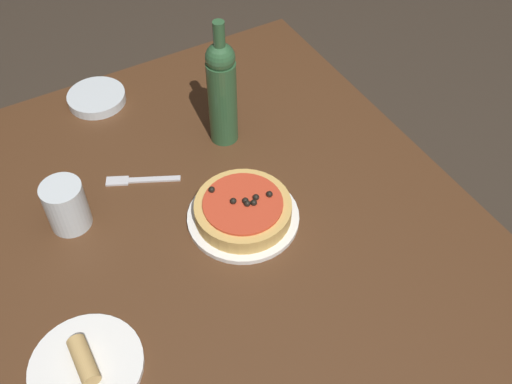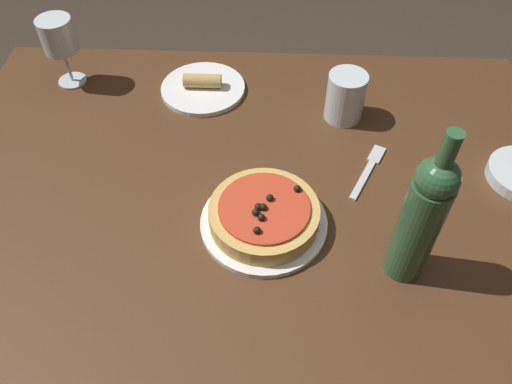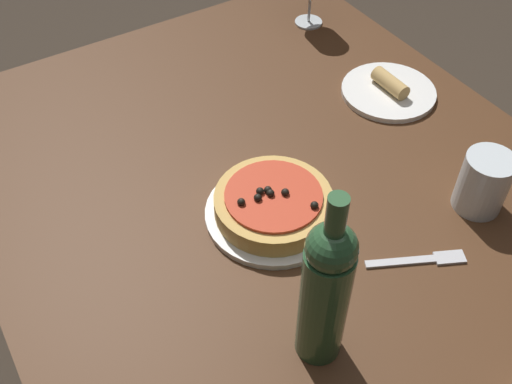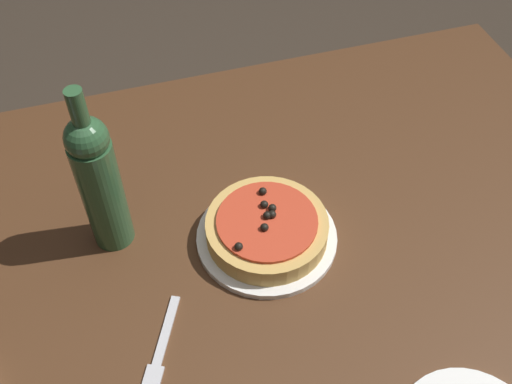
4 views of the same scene
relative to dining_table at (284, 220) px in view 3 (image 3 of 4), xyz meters
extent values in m
plane|color=#382D23|center=(0.00, 0.00, -0.63)|extent=(14.00, 14.00, 0.00)
cube|color=#4C2D19|center=(0.00, 0.00, 0.06)|extent=(1.32, 1.05, 0.03)
cylinder|color=#4C2D19|center=(0.60, 0.47, -0.30)|extent=(0.06, 0.06, 0.67)
cylinder|color=#4C2D19|center=(0.60, -0.47, -0.30)|extent=(0.06, 0.06, 0.67)
cylinder|color=white|center=(-0.03, 0.05, 0.08)|extent=(0.24, 0.24, 0.01)
cylinder|color=tan|center=(-0.03, 0.05, 0.11)|extent=(0.21, 0.21, 0.04)
cylinder|color=red|center=(-0.03, 0.05, 0.13)|extent=(0.17, 0.17, 0.01)
sphere|color=black|center=(-0.03, 0.06, 0.14)|extent=(0.01, 0.01, 0.01)
sphere|color=black|center=(-0.04, 0.03, 0.14)|extent=(0.01, 0.01, 0.01)
sphere|color=black|center=(-0.02, 0.11, 0.14)|extent=(0.01, 0.01, 0.01)
sphere|color=black|center=(-0.03, 0.08, 0.14)|extent=(0.01, 0.01, 0.01)
sphere|color=black|center=(-0.02, 0.07, 0.14)|extent=(0.01, 0.01, 0.01)
sphere|color=black|center=(-0.09, 0.01, 0.14)|extent=(0.01, 0.01, 0.01)
sphere|color=black|center=(-0.02, 0.05, 0.14)|extent=(0.01, 0.01, 0.01)
cylinder|color=silver|center=(0.46, -0.38, 0.08)|extent=(0.07, 0.07, 0.00)
cylinder|color=silver|center=(0.46, -0.38, 0.12)|extent=(0.01, 0.01, 0.09)
cylinder|color=#2D5633|center=(-0.28, 0.13, 0.19)|extent=(0.07, 0.07, 0.22)
sphere|color=#2D5633|center=(-0.28, 0.13, 0.31)|extent=(0.07, 0.07, 0.07)
cylinder|color=#2D5633|center=(-0.28, 0.13, 0.36)|extent=(0.03, 0.03, 0.07)
cylinder|color=silver|center=(-0.21, -0.28, 0.13)|extent=(0.09, 0.09, 0.11)
cube|color=silver|center=(-0.23, -0.07, 0.08)|extent=(0.06, 0.11, 0.00)
cube|color=silver|center=(-0.27, -0.15, 0.08)|extent=(0.05, 0.06, 0.00)
cylinder|color=white|center=(0.13, -0.36, 0.08)|extent=(0.21, 0.21, 0.01)
cylinder|color=tan|center=(0.13, -0.36, 0.11)|extent=(0.09, 0.03, 0.03)
camera|label=1|loc=(0.69, -0.33, 1.09)|focal=42.00mm
camera|label=2|loc=(-0.04, 0.63, 0.84)|focal=35.00mm
camera|label=3|loc=(-0.62, 0.45, 0.88)|focal=42.00mm
camera|label=4|loc=(-0.23, -0.54, 0.91)|focal=42.00mm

